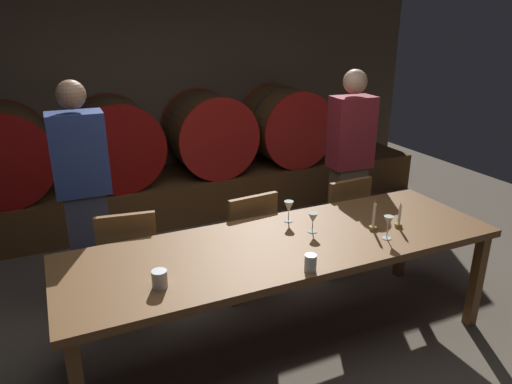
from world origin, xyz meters
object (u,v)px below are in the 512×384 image
object	(u,v)px
chair_center	(247,239)
chair_right	(340,220)
wine_barrel_far_right	(285,125)
cup_right	(311,263)
dining_table	(285,251)
guest_right	(350,160)
wine_glass_right	(388,222)
candle_right	(399,220)
wine_glass_left	(289,207)
wine_glass_center	(313,218)
candle_left	(373,222)
wine_barrel_center_right	(209,133)
cup_left	(160,279)
wine_barrel_center_left	(115,142)
chair_left	(129,259)
guest_left	(84,196)
wine_barrel_far_left	(4,153)

from	to	relation	value
chair_center	chair_right	size ratio (longest dim) A/B	1.00
wine_barrel_far_right	cup_right	xyz separation A→B (m)	(-1.39, -2.94, -0.08)
wine_barrel_far_right	dining_table	size ratio (longest dim) A/B	0.32
chair_center	guest_right	size ratio (longest dim) A/B	0.52
dining_table	wine_glass_right	size ratio (longest dim) A/B	18.11
chair_right	candle_right	bearing A→B (deg)	81.55
wine_glass_right	wine_glass_left	bearing A→B (deg)	131.40
wine_glass_center	candle_left	bearing A→B (deg)	-19.90
candle_left	wine_barrel_center_right	bearing A→B (deg)	95.37
cup_right	chair_center	bearing A→B (deg)	86.68
wine_barrel_center_right	cup_left	bearing A→B (deg)	-114.14
chair_right	wine_barrel_center_right	bearing A→B (deg)	-77.56
candle_left	wine_glass_right	xyz separation A→B (m)	(-0.00, -0.15, 0.06)
chair_center	guest_right	xyz separation A→B (m)	(1.21, 0.39, 0.38)
wine_glass_center	wine_glass_right	distance (m)	0.48
wine_barrel_center_left	chair_right	xyz separation A→B (m)	(1.54, -1.89, -0.41)
wine_barrel_center_right	guest_right	distance (m)	1.73
chair_left	cup_right	size ratio (longest dim) A/B	8.79
wine_barrel_far_right	chair_right	xyz separation A→B (m)	(-0.46, -1.89, -0.41)
wine_glass_left	cup_right	world-z (taller)	wine_glass_left
wine_barrel_center_left	guest_left	distance (m)	1.54
wine_barrel_center_left	cup_right	distance (m)	3.01
dining_table	wine_glass_left	distance (m)	0.37
wine_glass_center	candle_right	bearing A→B (deg)	-16.99
wine_glass_center	wine_glass_right	xyz separation A→B (m)	(0.39, -0.29, 0.02)
candle_left	cup_left	xyz separation A→B (m)	(-1.48, -0.12, -0.01)
wine_glass_right	guest_left	bearing A→B (deg)	142.68
wine_glass_right	candle_left	bearing A→B (deg)	88.71
wine_barrel_far_right	candle_right	xyz separation A→B (m)	(-0.53, -2.68, -0.09)
wine_barrel_center_left	wine_glass_right	distance (m)	3.06
cup_left	chair_center	bearing A→B (deg)	44.57
wine_barrel_far_right	chair_left	bearing A→B (deg)	-140.28
wine_barrel_center_right	wine_glass_center	distance (m)	2.50
candle_right	wine_glass_center	xyz separation A→B (m)	(-0.58, 0.18, 0.05)
wine_barrel_far_left	wine_barrel_center_left	bearing A→B (deg)	0.00
chair_center	cup_right	bearing A→B (deg)	81.23
candle_left	chair_left	bearing A→B (deg)	152.45
guest_left	chair_left	bearing A→B (deg)	120.79
wine_barrel_far_left	chair_right	world-z (taller)	wine_barrel_far_left
guest_right	candle_right	xyz separation A→B (m)	(-0.42, -1.17, -0.06)
chair_left	guest_left	size ratio (longest dim) A/B	0.51
chair_left	guest_left	world-z (taller)	guest_left
chair_center	wine_glass_left	size ratio (longest dim) A/B	5.83
chair_center	cup_right	distance (m)	1.10
wine_barrel_center_left	dining_table	distance (m)	2.65
chair_left	chair_right	distance (m)	1.77
wine_barrel_far_left	guest_left	distance (m)	1.59
wine_barrel_center_right	candle_left	size ratio (longest dim) A/B	4.27
wine_glass_center	wine_barrel_far_left	bearing A→B (deg)	127.55
cup_left	cup_right	world-z (taller)	cup_right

